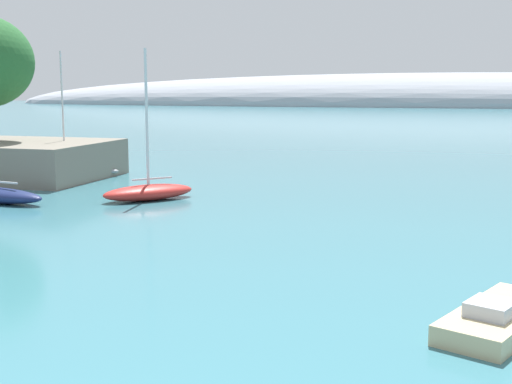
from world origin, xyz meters
The scene contains 4 objects.
distant_ridge centered at (4.73, 252.05, 0.00)m, with size 362.86×53.75×24.33m, color #999EA8.
sailboat_red_near_shore centered at (-11.84, 29.16, 0.56)m, with size 5.34×5.67×9.04m.
sailboat_grey_mid_mooring centered at (-22.78, 37.50, 0.48)m, with size 8.41×3.67×9.45m.
motorboat_sand_foreground centered at (7.30, 11.73, 0.33)m, with size 3.80×5.64×0.97m.
Camera 1 is at (5.89, -7.87, 6.74)m, focal length 47.61 mm.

